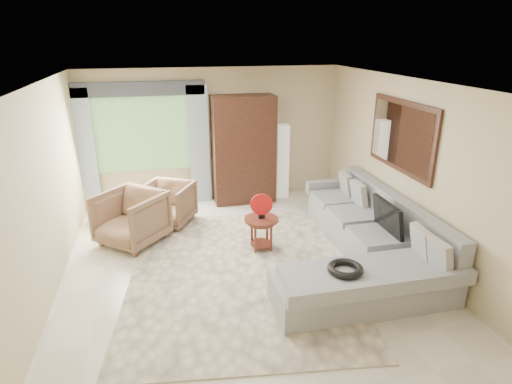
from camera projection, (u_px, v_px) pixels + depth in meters
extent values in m
plane|color=silver|center=(244.00, 271.00, 6.10)|extent=(6.00, 6.00, 0.00)
cube|color=beige|center=(239.00, 271.00, 6.07)|extent=(3.48, 4.35, 0.02)
cube|color=#919398|center=(359.00, 230.00, 6.91)|extent=(0.90, 2.40, 0.40)
cube|color=#919398|center=(365.00, 289.00, 5.30)|extent=(2.30, 0.80, 0.40)
cube|color=#919398|center=(395.00, 212.00, 6.46)|extent=(0.20, 3.20, 0.50)
cube|color=#919398|center=(330.00, 186.00, 7.97)|extent=(0.90, 0.16, 0.22)
cube|color=#919398|center=(385.00, 289.00, 4.79)|extent=(2.30, 0.10, 0.18)
cube|color=black|center=(388.00, 217.00, 6.09)|extent=(0.14, 0.74, 0.48)
torus|color=black|center=(345.00, 269.00, 5.09)|extent=(0.43, 0.43, 0.09)
cylinder|color=#4D1F14|center=(261.00, 219.00, 6.53)|extent=(0.53, 0.53, 0.04)
cylinder|color=#4D1F14|center=(261.00, 236.00, 6.62)|extent=(0.35, 0.35, 0.48)
cylinder|color=red|center=(262.00, 204.00, 6.44)|extent=(0.34, 0.09, 0.34)
imported|color=#856148|center=(131.00, 218.00, 6.79)|extent=(1.30, 1.31, 0.85)
imported|color=#825B47|center=(167.00, 204.00, 7.50)|extent=(1.09, 1.10, 0.75)
imported|color=#999999|center=(100.00, 209.00, 7.63)|extent=(0.52, 0.47, 0.49)
cube|color=black|center=(244.00, 150.00, 8.34)|extent=(1.20, 0.55, 2.10)
cube|color=silver|center=(282.00, 161.00, 8.67)|extent=(0.24, 0.24, 1.50)
cube|color=#669E59|center=(142.00, 134.00, 8.05)|extent=(1.80, 0.04, 1.40)
cube|color=#9EB7CC|center=(84.00, 152.00, 7.83)|extent=(0.40, 0.08, 2.30)
cube|color=#9EB7CC|center=(199.00, 145.00, 8.27)|extent=(0.40, 0.08, 2.30)
cube|color=#1E232D|center=(138.00, 89.00, 7.69)|extent=(2.40, 0.12, 0.26)
cube|color=black|center=(402.00, 136.00, 6.34)|extent=(0.04, 1.70, 1.05)
cube|color=white|center=(400.00, 136.00, 6.33)|extent=(0.02, 1.54, 0.90)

